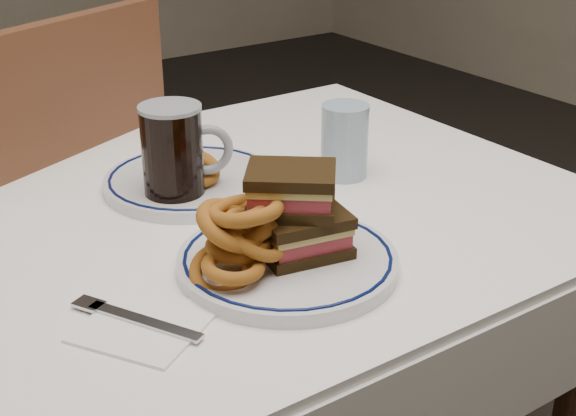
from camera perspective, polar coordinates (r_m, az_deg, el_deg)
dining_table at (r=1.22m, az=-7.77°, el=-5.48°), size 1.27×0.87×0.75m
chair_far at (r=1.65m, az=-17.05°, el=-2.24°), size 0.60×0.60×0.98m
main_plate at (r=1.03m, az=-0.03°, el=-3.77°), size 0.28×0.28×0.02m
reuben_sandwich at (r=1.01m, az=0.64°, el=-0.26°), size 0.14×0.14×0.11m
onion_rings_main at (r=0.98m, az=-3.48°, el=-1.84°), size 0.14×0.12×0.12m
ketchup_ramekin at (r=1.08m, az=-3.05°, el=-0.72°), size 0.06×0.06×0.04m
beer_mug at (r=1.20m, az=-8.05°, el=3.80°), size 0.14×0.09×0.15m
water_glass at (r=1.30m, az=4.04°, el=4.78°), size 0.08×0.08×0.12m
far_plate at (r=1.28m, az=-6.87°, el=1.95°), size 0.28×0.28×0.02m
onion_rings_far at (r=1.28m, az=-6.70°, el=2.91°), size 0.12×0.14×0.06m
napkin_fork at (r=0.94m, az=-10.30°, el=-8.05°), size 0.18×0.18×0.01m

